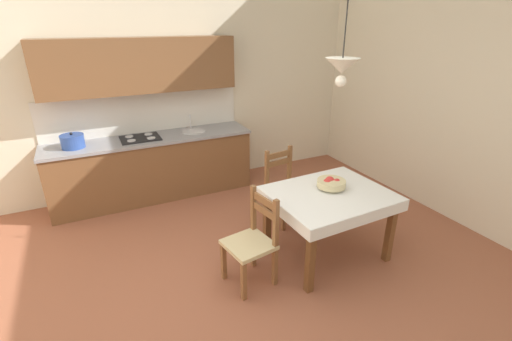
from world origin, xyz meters
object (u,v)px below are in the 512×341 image
Objects in this scene: dining_table at (329,204)px; dining_chair_tv_side at (252,242)px; dining_chair_kitchen_side at (285,188)px; fruit_bowl at (331,183)px; kitchen_cabinetry at (150,140)px; pendant_lamp at (342,67)px.

dining_chair_tv_side reaches higher than dining_table.
dining_chair_kitchen_side is 0.87m from fruit_bowl.
kitchen_cabinetry reaches higher than dining_table.
dining_chair_kitchen_side reaches higher than fruit_bowl.
dining_chair_tv_side is at bearing -78.57° from kitchen_cabinetry.
dining_chair_kitchen_side is at bearing 91.74° from dining_table.
dining_table is at bearing -133.63° from pendant_lamp.
dining_chair_kitchen_side is at bearing 97.07° from fruit_bowl.
dining_chair_tv_side is 1.27m from dining_chair_kitchen_side.
dining_table is 1.34× the size of dining_chair_kitchen_side.
fruit_bowl is (1.45, -2.22, -0.04)m from kitchen_cabinetry.
kitchen_cabinetry reaches higher than dining_chair_kitchen_side.
kitchen_cabinetry is 2.70m from dining_table.
dining_chair_tv_side is (-0.91, -0.04, -0.18)m from dining_table.
fruit_bowl is (0.07, 0.08, 0.19)m from dining_table.
dining_table is 1.34× the size of dining_chair_tv_side.
pendant_lamp is at bearing 46.37° from dining_table.
kitchen_cabinetry is 2.02m from dining_chair_kitchen_side.
dining_chair_kitchen_side is 1.76m from pendant_lamp.
dining_table is 0.89m from dining_chair_kitchen_side.
kitchen_cabinetry is 3.00× the size of dining_chair_tv_side.
fruit_bowl is 0.37× the size of pendant_lamp.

